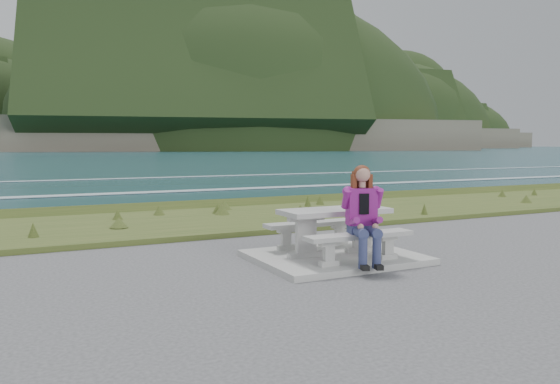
{
  "coord_description": "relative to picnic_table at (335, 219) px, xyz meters",
  "views": [
    {
      "loc": [
        -4.71,
        -7.51,
        1.9
      ],
      "look_at": [
        -0.41,
        1.2,
        1.05
      ],
      "focal_mm": 35.0,
      "sensor_mm": 36.0,
      "label": 1
    }
  ],
  "objects": [
    {
      "name": "concrete_slab",
      "position": [
        -0.0,
        0.0,
        -0.63
      ],
      "size": [
        2.6,
        2.1,
        0.1
      ],
      "primitive_type": "cube",
      "color": "#A5A5A0",
      "rests_on": "ground"
    },
    {
      "name": "ocean",
      "position": [
        -0.0,
        25.09,
        -2.42
      ],
      "size": [
        1600.0,
        1600.0,
        0.09
      ],
      "color": "#1D4A53",
      "rests_on": "ground"
    },
    {
      "name": "headland_range",
      "position": [
        190.41,
        398.4,
        9.23
      ],
      "size": [
        729.83,
        363.95,
        186.23
      ],
      "color": "#65594B",
      "rests_on": "ground"
    },
    {
      "name": "bench_seaward",
      "position": [
        0.0,
        0.7,
        -0.23
      ],
      "size": [
        1.8,
        0.35,
        0.45
      ],
      "color": "#A5A5A0",
      "rests_on": "concrete_slab"
    },
    {
      "name": "seated_woman",
      "position": [
        -0.0,
        -0.83,
        -0.04
      ],
      "size": [
        0.63,
        0.84,
        1.49
      ],
      "rotation": [
        0.0,
        0.0,
        -0.31
      ],
      "color": "navy",
      "rests_on": "concrete_slab"
    },
    {
      "name": "picnic_table",
      "position": [
        0.0,
        0.0,
        0.0
      ],
      "size": [
        1.8,
        0.75,
        0.75
      ],
      "color": "#A5A5A0",
      "rests_on": "concrete_slab"
    },
    {
      "name": "bench_landward",
      "position": [
        0.0,
        -0.7,
        -0.23
      ],
      "size": [
        1.8,
        0.35,
        0.45
      ],
      "color": "#A5A5A0",
      "rests_on": "concrete_slab"
    },
    {
      "name": "shore_drop",
      "position": [
        -0.0,
        7.9,
        -0.68
      ],
      "size": [
        160.0,
        0.8,
        2.2
      ],
      "primitive_type": "cube",
      "color": "#65594B",
      "rests_on": "ground"
    },
    {
      "name": "grass_verge",
      "position": [
        -0.0,
        5.0,
        -0.68
      ],
      "size": [
        160.0,
        4.5,
        0.22
      ],
      "primitive_type": "cube",
      "color": "#314D1D",
      "rests_on": "ground"
    }
  ]
}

